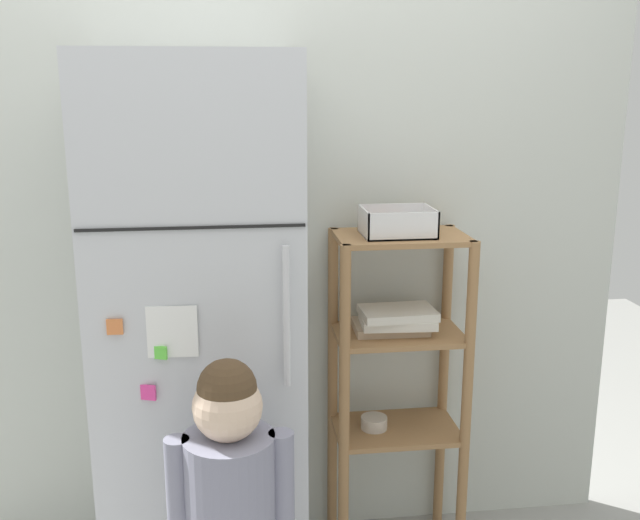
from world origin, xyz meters
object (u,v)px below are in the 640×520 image
at_px(child_standing, 231,504).
at_px(pantry_shelf_unit, 396,357).
at_px(fruit_bin, 394,225).
at_px(refrigerator, 201,341).

xyz_separation_m(child_standing, pantry_shelf_unit, (0.58, 0.63, 0.13)).
bearing_deg(pantry_shelf_unit, child_standing, -132.78).
height_order(pantry_shelf_unit, fruit_bin, fruit_bin).
bearing_deg(refrigerator, pantry_shelf_unit, 10.89).
relative_size(refrigerator, child_standing, 1.74).
relative_size(refrigerator, pantry_shelf_unit, 1.49).
height_order(refrigerator, fruit_bin, refrigerator).
distance_m(child_standing, pantry_shelf_unit, 0.87).
height_order(child_standing, fruit_bin, fruit_bin).
relative_size(pantry_shelf_unit, fruit_bin, 5.04).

